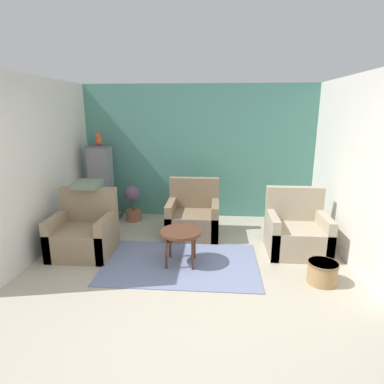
% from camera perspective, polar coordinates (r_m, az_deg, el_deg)
% --- Properties ---
extents(ground_plane, '(20.00, 20.00, 0.00)m').
position_cam_1_polar(ground_plane, '(3.78, -1.99, -19.79)').
color(ground_plane, '#B2A893').
rests_on(ground_plane, ground).
extents(wall_back_accent, '(4.60, 0.06, 2.60)m').
position_cam_1_polar(wall_back_accent, '(6.39, 1.14, 7.06)').
color(wall_back_accent, '#4C897A').
rests_on(wall_back_accent, ground_plane).
extents(wall_left, '(0.06, 3.19, 2.60)m').
position_cam_1_polar(wall_left, '(5.45, -24.61, 4.44)').
color(wall_left, silver).
rests_on(wall_left, ground_plane).
extents(wall_right, '(0.06, 3.19, 2.60)m').
position_cam_1_polar(wall_right, '(5.14, 26.19, 3.72)').
color(wall_right, silver).
rests_on(wall_right, ground_plane).
extents(area_rug, '(2.16, 1.42, 0.01)m').
position_cam_1_polar(area_rug, '(4.67, -1.97, -12.53)').
color(area_rug, slate).
rests_on(area_rug, ground_plane).
extents(coffee_table, '(0.58, 0.58, 0.50)m').
position_cam_1_polar(coffee_table, '(4.49, -2.02, -7.56)').
color(coffee_table, '#512D1E').
rests_on(coffee_table, ground_plane).
extents(armchair_left, '(0.88, 0.77, 0.96)m').
position_cam_1_polar(armchair_left, '(5.14, -18.62, -7.11)').
color(armchair_left, '#8E7A5B').
rests_on(armchair_left, ground_plane).
extents(armchair_right, '(0.88, 0.77, 0.96)m').
position_cam_1_polar(armchair_right, '(5.17, 18.07, -6.93)').
color(armchair_right, tan).
rests_on(armchair_right, ground_plane).
extents(armchair_middle, '(0.88, 0.77, 0.96)m').
position_cam_1_polar(armchair_middle, '(5.56, 0.21, -4.66)').
color(armchair_middle, '#7A664C').
rests_on(armchair_middle, ground_plane).
extents(birdcage, '(0.60, 0.60, 1.47)m').
position_cam_1_polar(birdcage, '(6.43, -15.72, 0.87)').
color(birdcage, '#555559').
rests_on(birdcage, ground_plane).
extents(parrot, '(0.12, 0.21, 0.25)m').
position_cam_1_polar(parrot, '(6.29, -16.29, 8.97)').
color(parrot, '#D14C2D').
rests_on(parrot, birdcage).
extents(potted_plant, '(0.32, 0.29, 0.70)m').
position_cam_1_polar(potted_plant, '(6.34, -10.52, -1.60)').
color(potted_plant, brown).
rests_on(potted_plant, ground_plane).
extents(wicker_basket, '(0.38, 0.38, 0.28)m').
position_cam_1_polar(wicker_basket, '(4.46, 22.16, -13.00)').
color(wicker_basket, '#A37F51').
rests_on(wicker_basket, ground_plane).
extents(throw_pillow, '(0.38, 0.38, 0.10)m').
position_cam_1_polar(throw_pillow, '(5.18, -18.10, 1.29)').
color(throw_pillow, slate).
rests_on(throw_pillow, armchair_left).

